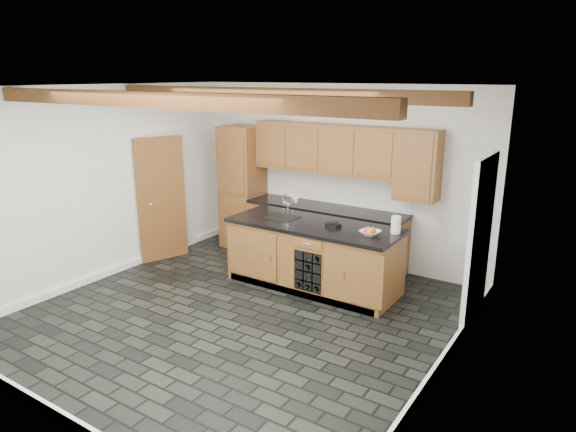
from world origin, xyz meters
The scene contains 10 objects.
ground centered at (0.00, 0.00, 0.00)m, with size 5.00×5.00×0.00m, color black.
room_shell centered at (-0.09, 0.53, 1.53)m, with size 5.01×5.00×5.00m.
back_cabinetry centered at (-0.38, 2.24, 0.98)m, with size 3.65×0.62×2.20m.
island centered at (0.31, 1.28, 0.46)m, with size 2.48×0.96×0.93m.
faucet centered at (-0.25, 1.33, 0.96)m, with size 0.45×0.40×0.34m.
kitchen_scale centered at (0.59, 1.32, 0.96)m, with size 0.23×0.17×0.06m.
fruit_bowl centered at (1.18, 1.23, 0.96)m, with size 0.26×0.26×0.06m, color silver.
fruit_cluster centered at (1.18, 1.23, 1.00)m, with size 0.16×0.17×0.07m.
paper_towel centered at (1.42, 1.49, 1.05)m, with size 0.13×0.13×0.23m, color white.
mug centered at (-0.55, 2.18, 0.97)m, with size 0.09×0.09×0.08m, color white.
Camera 1 is at (3.74, -4.62, 2.93)m, focal length 32.00 mm.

